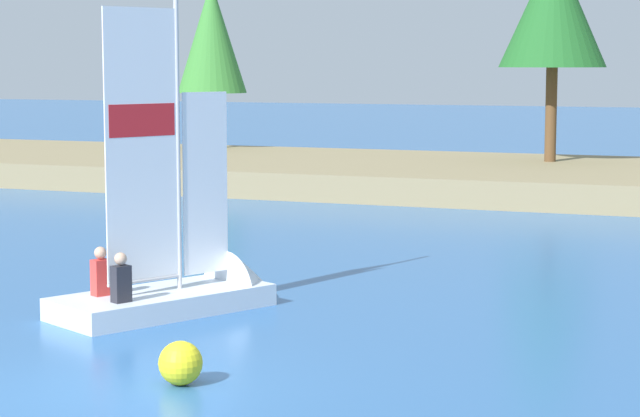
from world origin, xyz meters
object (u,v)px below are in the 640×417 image
at_px(shoreline_tree_midleft, 212,38).
at_px(shoreline_tree_centre, 553,7).
at_px(sailboat, 199,284).
at_px(channel_buoy, 181,363).

distance_m(shoreline_tree_midleft, shoreline_tree_centre, 13.33).
relative_size(sailboat, channel_buoy, 10.98).
bearing_deg(shoreline_tree_centre, shoreline_tree_midleft, 173.40).
xyz_separation_m(shoreline_tree_midleft, sailboat, (11.41, -23.65, -4.65)).
height_order(shoreline_tree_centre, channel_buoy, shoreline_tree_centre).
relative_size(shoreline_tree_centre, sailboat, 1.13).
height_order(shoreline_tree_centre, sailboat, shoreline_tree_centre).
xyz_separation_m(sailboat, channel_buoy, (2.06, -4.56, -0.10)).
xyz_separation_m(shoreline_tree_midleft, channel_buoy, (13.47, -28.21, -4.74)).
distance_m(shoreline_tree_midleft, sailboat, 26.67).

